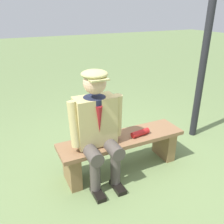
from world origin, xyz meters
name	(u,v)px	position (x,y,z in m)	size (l,w,h in m)	color
ground_plane	(122,168)	(0.00, 0.00, 0.00)	(30.00, 30.00, 0.00)	#69804C
bench	(122,148)	(0.00, 0.00, 0.30)	(1.52, 0.40, 0.44)	#866040
seated_man	(97,124)	(0.33, 0.06, 0.71)	(0.60, 0.55, 1.28)	tan
rolled_magazine	(140,133)	(-0.21, 0.06, 0.47)	(0.07, 0.07, 0.24)	#B21E1E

